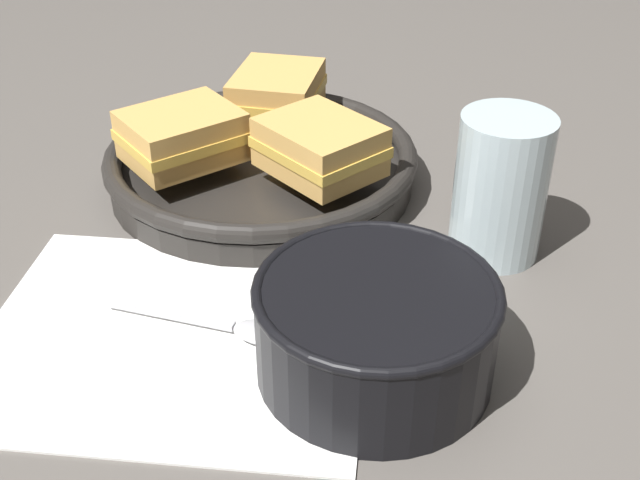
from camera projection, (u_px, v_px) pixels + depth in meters
The scene contains 9 objects.
ground_plane at pixel (250, 287), 0.65m from camera, with size 4.00×4.00×0.00m, color #56514C.
napkin at pixel (176, 333), 0.60m from camera, with size 0.30×0.26×0.00m.
soup_bowl at pixel (376, 324), 0.54m from camera, with size 0.17×0.17×0.07m.
spoon at pixel (238, 327), 0.59m from camera, with size 0.15×0.04×0.01m.
skillet at pixel (262, 165), 0.78m from camera, with size 0.30×0.30×0.04m.
sandwich_near_left at pixel (182, 136), 0.73m from camera, with size 0.13×0.13×0.05m.
sandwich_near_right at pixel (320, 147), 0.71m from camera, with size 0.13×0.13×0.05m.
sandwich_far_left at pixel (277, 93), 0.82m from camera, with size 0.09×0.10×0.05m.
drinking_glass at pixel (500, 187), 0.66m from camera, with size 0.08×0.08×0.12m.
Camera 1 is at (0.15, -0.50, 0.39)m, focal length 45.00 mm.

